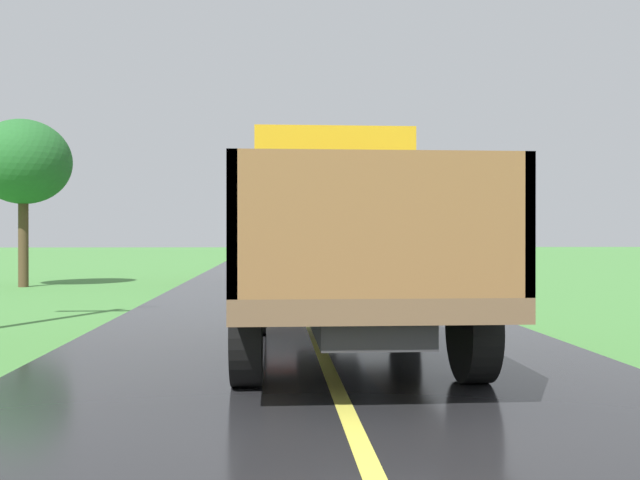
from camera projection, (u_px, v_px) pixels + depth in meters
The scene contains 3 objects.
banana_truck_near at pixel (336, 234), 8.87m from camera, with size 2.38×5.82×2.80m.
banana_truck_far at pixel (289, 236), 22.39m from camera, with size 2.38×5.81×2.80m.
roadside_tree_mid_right at pixel (23, 163), 20.13m from camera, with size 2.70×2.70×4.81m.
Camera 1 is at (-0.57, 1.82, 1.44)m, focal length 39.43 mm.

